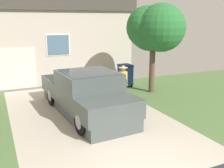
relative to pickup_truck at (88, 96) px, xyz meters
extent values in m
cube|color=#BCB1A0|center=(-0.06, 0.00, -0.75)|extent=(5.20, 9.00, 0.06)
cube|color=#454E4D|center=(-0.02, 0.35, -0.51)|extent=(2.09, 5.22, 0.42)
cube|color=#454E4D|center=(0.00, -0.04, 0.29)|extent=(2.03, 2.11, 1.17)
cube|color=#1E2833|center=(0.00, -0.04, 0.64)|extent=(1.79, 1.93, 0.49)
cube|color=#454E4D|center=(0.11, -1.61, 0.00)|extent=(1.98, 1.30, 0.60)
cube|color=black|center=(-0.13, 1.93, -0.27)|extent=(2.03, 2.08, 0.06)
cube|color=#454E4D|center=(0.79, 1.99, 0.01)|extent=(0.19, 1.96, 0.60)
cube|color=#454E4D|center=(-1.05, 1.87, 0.01)|extent=(0.19, 1.96, 0.60)
cube|color=#454E4D|center=(-0.19, 2.88, 0.01)|extent=(1.90, 0.19, 0.60)
cube|color=black|center=(1.10, -0.66, 0.55)|extent=(0.11, 0.19, 0.20)
cylinder|color=black|center=(0.92, -1.38, -0.32)|extent=(0.31, 0.82, 0.80)
cylinder|color=#9E9EA3|center=(0.92, -1.38, -0.32)|extent=(0.31, 0.46, 0.44)
cylinder|color=black|center=(-0.73, -1.49, -0.32)|extent=(0.31, 0.82, 0.80)
cylinder|color=#9E9EA3|center=(-0.73, -1.49, -0.32)|extent=(0.31, 0.46, 0.44)
cylinder|color=black|center=(0.71, 1.79, -0.32)|extent=(0.31, 0.82, 0.80)
cylinder|color=#9E9EA3|center=(0.71, 1.79, -0.32)|extent=(0.31, 0.46, 0.44)
cylinder|color=black|center=(-0.94, 1.68, -0.32)|extent=(0.31, 0.82, 0.80)
cylinder|color=#9E9EA3|center=(-0.94, 1.68, -0.32)|extent=(0.31, 0.46, 0.44)
cylinder|color=#333842|center=(1.80, 0.62, -0.28)|extent=(0.14, 0.14, 0.87)
cylinder|color=#333842|center=(1.49, 0.40, -0.28)|extent=(0.14, 0.14, 0.87)
cylinder|color=gold|center=(1.65, 0.51, 0.39)|extent=(0.34, 0.34, 0.54)
cylinder|color=tan|center=(1.81, 0.62, 0.33)|extent=(0.09, 0.09, 0.60)
cylinder|color=tan|center=(1.48, 0.39, 0.33)|extent=(0.09, 0.09, 0.60)
sphere|color=tan|center=(1.65, 0.51, 0.77)|extent=(0.19, 0.19, 0.19)
cylinder|color=#D1B78E|center=(1.65, 0.51, 0.82)|extent=(0.37, 0.37, 0.01)
cone|color=#D1B78E|center=(1.65, 0.51, 0.87)|extent=(0.20, 0.20, 0.11)
cube|color=brown|center=(1.72, 0.29, -0.59)|extent=(0.36, 0.21, 0.25)
torus|color=brown|center=(1.72, 0.29, -0.42)|extent=(0.32, 0.02, 0.32)
cube|color=#C0B2A5|center=(-0.69, 8.42, 1.19)|extent=(10.25, 6.90, 3.82)
cube|color=#423D38|center=(-0.69, 8.42, 3.50)|extent=(10.66, 7.17, 0.79)
cube|color=silver|center=(-2.46, 4.94, 0.29)|extent=(2.82, 0.06, 2.02)
cube|color=slate|center=(0.14, 4.94, 1.38)|extent=(1.10, 0.05, 1.00)
cube|color=silver|center=(0.14, 4.95, 1.38)|extent=(1.23, 0.02, 1.12)
cylinder|color=brown|center=(3.76, 1.70, 0.37)|extent=(0.26, 0.26, 2.17)
sphere|color=#296E33|center=(3.63, 1.98, 2.30)|extent=(1.98, 1.98, 1.98)
sphere|color=#296E33|center=(3.67, 1.83, 2.20)|extent=(1.94, 1.94, 1.94)
sphere|color=#296E33|center=(3.95, 1.36, 2.30)|extent=(2.15, 2.15, 2.15)
cube|color=navy|center=(3.12, 3.18, -0.15)|extent=(0.58, 0.68, 0.95)
cube|color=navy|center=(3.12, 3.18, 0.37)|extent=(0.60, 0.71, 0.10)
cylinder|color=black|center=(2.90, 2.90, -0.63)|extent=(0.05, 0.18, 0.18)
cylinder|color=black|center=(3.34, 2.90, -0.63)|extent=(0.05, 0.18, 0.18)
camera|label=1|loc=(-2.95, -8.55, 2.65)|focal=42.12mm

